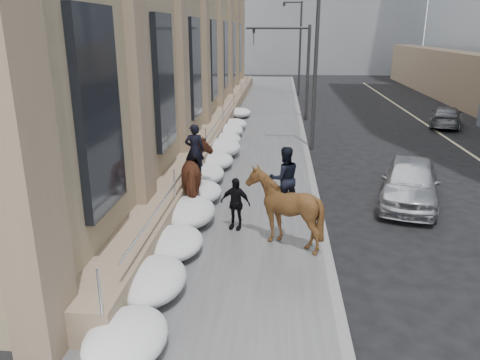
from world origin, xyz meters
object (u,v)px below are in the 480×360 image
(car_silver, at_px, (410,182))
(car_grey, at_px, (446,116))
(mounted_horse_left, at_px, (199,173))
(pedestrian, at_px, (235,203))
(mounted_horse_right, at_px, (283,204))

(car_silver, bearing_deg, car_grey, 83.53)
(mounted_horse_left, bearing_deg, car_silver, 176.73)
(pedestrian, xyz_separation_m, car_grey, (11.43, 16.79, -0.28))
(pedestrian, bearing_deg, car_silver, 41.88)
(car_silver, distance_m, car_grey, 15.03)
(pedestrian, height_order, car_grey, pedestrian)
(mounted_horse_right, relative_size, car_silver, 0.59)
(mounted_horse_left, height_order, car_grey, mounted_horse_left)
(mounted_horse_right, distance_m, car_grey, 20.34)
(car_grey, bearing_deg, pedestrian, 75.89)
(mounted_horse_left, height_order, pedestrian, mounted_horse_left)
(mounted_horse_right, distance_m, car_silver, 5.77)
(mounted_horse_left, xyz_separation_m, mounted_horse_right, (2.77, -2.68, 0.04))
(car_grey, bearing_deg, mounted_horse_right, 80.53)
(mounted_horse_left, xyz_separation_m, pedestrian, (1.38, -1.79, -0.33))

